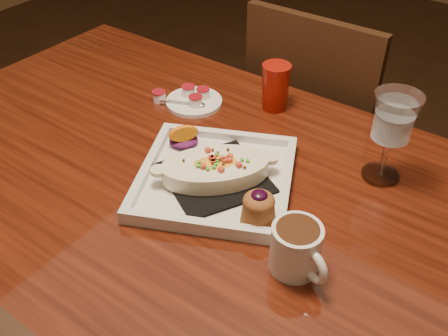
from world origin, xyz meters
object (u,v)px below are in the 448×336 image
Objects in this scene: plate at (218,176)px; table at (195,207)px; saucer at (194,100)px; red_tumbler at (275,87)px; coffee_mug at (297,247)px; chair_far at (318,132)px; goblet at (393,122)px.

table is at bearing 154.98° from plate.
red_tumbler is at bearing 30.41° from saucer.
coffee_mug is 0.58m from saucer.
chair_far is 0.69m from plate.
plate is 3.45× the size of red_tumbler.
coffee_mug reaches higher than table.
red_tumbler reaches higher than plate.
table is 10.34× the size of saucer.
table is 12.60× the size of coffee_mug.
coffee_mug is 0.34m from goblet.
chair_far is 4.72× the size of goblet.
chair_far is 0.84m from coffee_mug.
coffee_mug is at bearing -94.18° from goblet.
goblet reaches higher than plate.
goblet is at bearing 128.89° from chair_far.
coffee_mug is at bearing -17.88° from table.
chair_far is at bearing 128.89° from goblet.
table is at bearing -175.62° from coffee_mug.
coffee_mug is at bearing -33.79° from saucer.
goblet is 1.36× the size of saucer.
table is 0.65m from chair_far.
chair_far is 0.51m from saucer.
plate is at bearing 179.86° from coffee_mug.
red_tumbler is (-0.07, 0.33, 0.03)m from plate.
coffee_mug is (0.30, -0.10, 0.15)m from table.
chair_far reaches higher than red_tumbler.
plate is (0.07, -0.00, 0.12)m from table.
saucer is (-0.18, -0.40, 0.25)m from chair_far.
red_tumbler is at bearing 89.80° from chair_far.
coffee_mug is at bearing -47.26° from plate.
goblet is 0.52m from saucer.
chair_far is at bearing 71.12° from plate.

